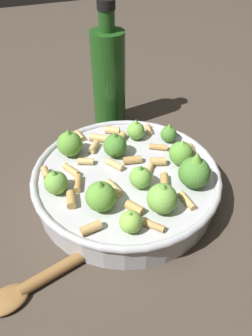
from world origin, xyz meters
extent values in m
plane|color=#42382D|center=(0.00, 0.00, 0.00)|extent=(2.40, 2.40, 0.00)
cylinder|color=#B7B7BC|center=(0.00, 0.00, 0.02)|extent=(0.28, 0.28, 0.05)
torus|color=#B7B7BC|center=(0.00, 0.00, 0.05)|extent=(0.29, 0.29, 0.01)
sphere|color=#609E38|center=(0.05, -0.06, 0.07)|extent=(0.04, 0.04, 0.04)
cone|color=#609E38|center=(0.05, -0.06, 0.09)|extent=(0.02, 0.02, 0.02)
sphere|color=#609E38|center=(0.01, 0.09, 0.06)|extent=(0.04, 0.04, 0.04)
cone|color=#75B247|center=(0.01, 0.09, 0.08)|extent=(0.02, 0.02, 0.01)
sphere|color=#4C8933|center=(0.06, 0.08, 0.07)|extent=(0.05, 0.05, 0.05)
cone|color=#609E38|center=(0.06, 0.08, 0.09)|extent=(0.02, 0.02, 0.02)
sphere|color=#4C8933|center=(-0.05, 0.00, 0.06)|extent=(0.04, 0.04, 0.04)
cone|color=#4C8933|center=(-0.05, 0.00, 0.08)|extent=(0.02, 0.02, 0.01)
sphere|color=#75B247|center=(0.03, 0.01, 0.06)|extent=(0.03, 0.03, 0.03)
cone|color=#4C8933|center=(0.03, 0.01, 0.08)|extent=(0.01, 0.01, 0.01)
sphere|color=#609E38|center=(-0.08, -0.07, 0.07)|extent=(0.04, 0.04, 0.04)
cone|color=#609E38|center=(-0.08, -0.07, 0.09)|extent=(0.02, 0.02, 0.02)
sphere|color=#8CC64C|center=(0.10, -0.03, 0.06)|extent=(0.03, 0.03, 0.03)
cone|color=#4C8933|center=(0.10, -0.03, 0.07)|extent=(0.01, 0.01, 0.01)
sphere|color=#4C8933|center=(-0.05, 0.10, 0.06)|extent=(0.03, 0.03, 0.03)
cone|color=#609E38|center=(-0.05, 0.10, 0.07)|extent=(0.01, 0.01, 0.01)
sphere|color=#75B247|center=(0.00, -0.11, 0.06)|extent=(0.03, 0.03, 0.03)
cone|color=#609E38|center=(0.00, -0.11, 0.08)|extent=(0.01, 0.01, 0.01)
sphere|color=#75B247|center=(-0.08, 0.05, 0.06)|extent=(0.03, 0.03, 0.03)
cone|color=#75B247|center=(-0.08, 0.05, 0.08)|extent=(0.01, 0.01, 0.01)
sphere|color=#75B247|center=(0.09, 0.02, 0.07)|extent=(0.04, 0.04, 0.04)
cone|color=#609E38|center=(0.09, 0.02, 0.09)|extent=(0.02, 0.02, 0.01)
cylinder|color=tan|center=(-0.04, -0.11, 0.05)|extent=(0.02, 0.01, 0.01)
cylinder|color=tan|center=(0.00, 0.05, 0.05)|extent=(0.02, 0.03, 0.01)
cylinder|color=tan|center=(-0.07, -0.03, 0.05)|extent=(0.03, 0.02, 0.01)
cylinder|color=tan|center=(-0.04, 0.07, 0.05)|extent=(0.02, 0.03, 0.01)
cylinder|color=tan|center=(-0.11, -0.04, 0.05)|extent=(0.03, 0.01, 0.01)
cylinder|color=tan|center=(-0.11, 0.02, 0.05)|extent=(0.02, 0.03, 0.01)
cylinder|color=tan|center=(-0.04, -0.05, 0.05)|extent=(0.02, 0.03, 0.01)
cylinder|color=tan|center=(0.03, -0.03, 0.05)|extent=(0.03, 0.02, 0.01)
cylinder|color=tan|center=(0.00, -0.08, 0.05)|extent=(0.03, 0.02, 0.01)
cylinder|color=tan|center=(-0.02, 0.02, 0.05)|extent=(0.02, 0.03, 0.01)
cylinder|color=tan|center=(0.03, 0.11, 0.05)|extent=(0.03, 0.03, 0.01)
cylinder|color=tan|center=(-0.02, -0.01, 0.05)|extent=(0.03, 0.02, 0.01)
cylinder|color=tan|center=(0.09, 0.05, 0.05)|extent=(0.03, 0.01, 0.01)
cylinder|color=tan|center=(0.09, -0.08, 0.05)|extent=(0.01, 0.03, 0.01)
cylinder|color=tan|center=(0.08, -0.02, 0.05)|extent=(0.03, 0.02, 0.01)
cylinder|color=tan|center=(-0.03, -0.08, 0.05)|extent=(0.03, 0.02, 0.01)
cylinder|color=tan|center=(0.03, -0.09, 0.05)|extent=(0.03, 0.02, 0.01)
cylinder|color=tan|center=(0.05, 0.04, 0.05)|extent=(0.03, 0.02, 0.01)
cylinder|color=tan|center=(-0.08, 0.02, 0.05)|extent=(0.03, 0.03, 0.01)
cylinder|color=tan|center=(0.01, 0.03, 0.05)|extent=(0.03, 0.03, 0.01)
cylinder|color=tan|center=(-0.01, 0.12, 0.05)|extent=(0.02, 0.02, 0.01)
cylinder|color=tan|center=(-0.09, 0.08, 0.05)|extent=(0.02, 0.02, 0.01)
cylinder|color=tan|center=(0.11, -0.01, 0.05)|extent=(0.03, 0.03, 0.01)
cylinder|color=tan|center=(-0.09, -0.01, 0.05)|extent=(0.03, 0.03, 0.01)
cylinder|color=#1E4C19|center=(-0.21, 0.05, 0.09)|extent=(0.06, 0.06, 0.19)
cylinder|color=#1E4C19|center=(-0.21, 0.05, 0.20)|extent=(0.03, 0.03, 0.04)
cylinder|color=black|center=(-0.21, 0.05, 0.23)|extent=(0.03, 0.03, 0.02)
cylinder|color=olive|center=(0.09, -0.09, 0.01)|extent=(0.06, 0.19, 0.02)
ellipsoid|color=olive|center=(0.12, -0.20, 0.01)|extent=(0.05, 0.06, 0.01)
camera|label=1|loc=(0.34, -0.14, 0.37)|focal=34.47mm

